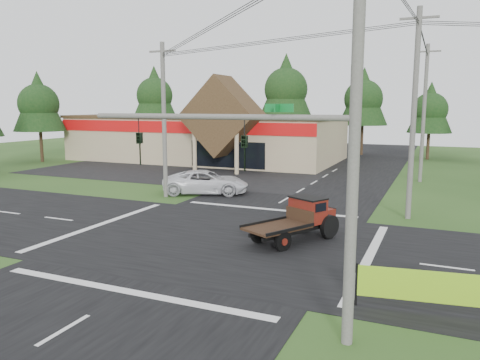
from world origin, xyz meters
The scene contains 19 objects.
ground centered at (0.00, 0.00, 0.00)m, with size 120.00×120.00×0.00m, color #254418.
road_ns centered at (0.00, 0.00, 0.01)m, with size 12.00×120.00×0.02m, color black.
road_ew centered at (0.00, 0.00, 0.01)m, with size 120.00×12.00×0.02m, color black.
parking_apron centered at (-14.00, 19.00, 0.01)m, with size 28.00×14.00×0.02m, color black.
cvs_building centered at (-15.70, 29.57, 2.78)m, with size 30.40×18.20×9.19m.
traffic_signal_mast centered at (5.82, -7.50, 4.43)m, with size 8.12×0.24×7.00m.
utility_pole_nr centered at (7.50, -7.50, 5.64)m, with size 2.00×0.30×11.00m.
utility_pole_nw centered at (-8.00, 8.00, 5.39)m, with size 2.00×0.30×10.50m.
utility_pole_ne centered at (8.00, 8.00, 5.89)m, with size 2.00×0.30×11.50m.
utility_pole_n centered at (8.00, 22.00, 5.74)m, with size 2.00×0.30×11.20m.
tree_row_a centered at (-30.00, 40.00, 8.05)m, with size 6.72×6.72×12.12m.
tree_row_b centered at (-20.00, 42.00, 6.70)m, with size 5.60×5.60×10.10m.
tree_row_c centered at (-10.00, 41.00, 8.72)m, with size 7.28×7.28×13.13m.
tree_row_d centered at (0.00, 42.00, 7.38)m, with size 6.16×6.16×11.11m.
tree_row_e centered at (8.00, 40.00, 6.03)m, with size 5.04×5.04×9.09m.
tree_side_w centered at (-32.00, 20.00, 6.70)m, with size 5.60×5.60×10.10m.
antique_flatbed_truck centered at (3.36, 1.08, 1.02)m, with size 1.86×4.87×2.04m, color #51190B, non-canonical shape.
roadside_banner centered at (9.29, -4.70, 0.70)m, with size 4.11×0.12×1.40m, color #84C219, non-canonical shape.
white_pickup centered at (-5.99, 10.18, 0.84)m, with size 2.80×6.08×1.69m, color silver.
Camera 1 is at (9.53, -19.41, 6.31)m, focal length 35.00 mm.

